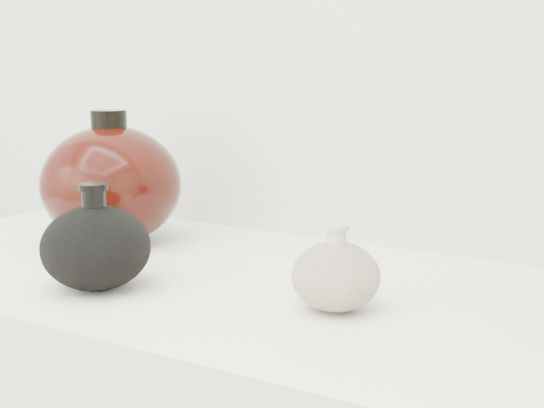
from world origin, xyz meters
The scene contains 3 objects.
black_gourd_vase centered at (-0.15, 0.82, 0.95)m, with size 0.13×0.13×0.13m.
cream_gourd_vase centered at (0.13, 0.90, 0.94)m, with size 0.11×0.11×0.10m.
left_round_pot centered at (-0.30, 1.01, 0.99)m, with size 0.23×0.23×0.20m.
Camera 1 is at (0.48, 0.19, 1.16)m, focal length 50.00 mm.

